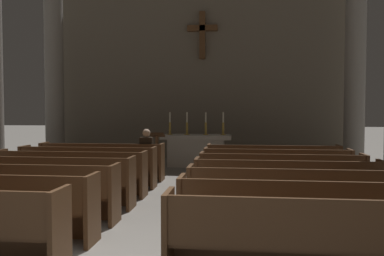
{
  "coord_description": "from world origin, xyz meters",
  "views": [
    {
      "loc": [
        1.33,
        -4.14,
        1.8
      ],
      "look_at": [
        0.0,
        7.29,
        1.28
      ],
      "focal_mm": 37.49,
      "sensor_mm": 36.0,
      "label": 1
    }
  ],
  "objects": [
    {
      "name": "altar",
      "position": [
        0.0,
        8.48,
        0.53
      ],
      "size": [
        2.2,
        0.9,
        1.01
      ],
      "color": "#BCB7AD",
      "rests_on": "ground"
    },
    {
      "name": "candlestick_outer_left",
      "position": [
        -0.85,
        8.48,
        1.24
      ],
      "size": [
        0.16,
        0.16,
        0.72
      ],
      "color": "#B79338",
      "rests_on": "altar"
    },
    {
      "name": "candlestick_inner_left",
      "position": [
        -0.3,
        8.48,
        1.24
      ],
      "size": [
        0.16,
        0.16,
        0.72
      ],
      "color": "#B79338",
      "rests_on": "altar"
    },
    {
      "name": "apse_with_cross",
      "position": [
        0.0,
        10.8,
        4.12
      ],
      "size": [
        10.92,
        0.46,
        8.23
      ],
      "color": "#706656",
      "rests_on": "ground"
    },
    {
      "name": "pew_left_row_3",
      "position": [
        -2.17,
        1.91,
        0.48
      ],
      "size": [
        3.2,
        0.5,
        0.95
      ],
      "color": "brown",
      "rests_on": "ground"
    },
    {
      "name": "pew_right_row_5",
      "position": [
        2.17,
        3.85,
        0.48
      ],
      "size": [
        3.2,
        0.5,
        0.95
      ],
      "color": "brown",
      "rests_on": "ground"
    },
    {
      "name": "candlestick_outer_right",
      "position": [
        0.85,
        8.48,
        1.24
      ],
      "size": [
        0.16,
        0.16,
        0.72
      ],
      "color": "#B79338",
      "rests_on": "altar"
    },
    {
      "name": "pew_right_row_2",
      "position": [
        2.17,
        0.93,
        0.48
      ],
      "size": [
        3.2,
        0.5,
        0.95
      ],
      "color": "brown",
      "rests_on": "ground"
    },
    {
      "name": "pew_right_row_7",
      "position": [
        2.17,
        5.8,
        0.48
      ],
      "size": [
        3.2,
        0.5,
        0.95
      ],
      "color": "brown",
      "rests_on": "ground"
    },
    {
      "name": "pew_right_row_1",
      "position": [
        2.17,
        -0.04,
        0.48
      ],
      "size": [
        3.2,
        0.5,
        0.95
      ],
      "color": "brown",
      "rests_on": "ground"
    },
    {
      "name": "candlestick_inner_right",
      "position": [
        0.3,
        8.48,
        1.24
      ],
      "size": [
        0.16,
        0.16,
        0.72
      ],
      "color": "#B79338",
      "rests_on": "altar"
    },
    {
      "name": "lectern",
      "position": [
        -1.03,
        7.28,
        0.55
      ],
      "size": [
        0.44,
        0.36,
        1.15
      ],
      "color": "brown",
      "rests_on": "ground"
    },
    {
      "name": "pew_right_row_3",
      "position": [
        2.17,
        1.91,
        0.48
      ],
      "size": [
        3.2,
        0.5,
        0.95
      ],
      "color": "brown",
      "rests_on": "ground"
    },
    {
      "name": "pew_right_row_4",
      "position": [
        2.17,
        2.88,
        0.48
      ],
      "size": [
        3.2,
        0.5,
        0.95
      ],
      "color": "brown",
      "rests_on": "ground"
    },
    {
      "name": "column_right_third",
      "position": [
        4.96,
        9.0,
        3.4
      ],
      "size": [
        0.95,
        0.95,
        6.97
      ],
      "color": "gray",
      "rests_on": "ground"
    },
    {
      "name": "pew_left_row_7",
      "position": [
        -2.17,
        5.8,
        0.48
      ],
      "size": [
        3.2,
        0.5,
        0.95
      ],
      "color": "brown",
      "rests_on": "ground"
    },
    {
      "name": "pew_left_row_5",
      "position": [
        -2.17,
        3.85,
        0.48
      ],
      "size": [
        3.2,
        0.5,
        0.95
      ],
      "color": "brown",
      "rests_on": "ground"
    },
    {
      "name": "pew_left_row_6",
      "position": [
        -2.17,
        4.82,
        0.48
      ],
      "size": [
        3.2,
        0.5,
        0.95
      ],
      "color": "brown",
      "rests_on": "ground"
    },
    {
      "name": "pew_right_row_6",
      "position": [
        2.17,
        4.82,
        0.48
      ],
      "size": [
        3.2,
        0.5,
        0.95
      ],
      "color": "brown",
      "rests_on": "ground"
    },
    {
      "name": "pew_left_row_4",
      "position": [
        -2.17,
        2.88,
        0.48
      ],
      "size": [
        3.2,
        0.5,
        0.95
      ],
      "color": "brown",
      "rests_on": "ground"
    },
    {
      "name": "column_left_third",
      "position": [
        -4.96,
        9.0,
        3.4
      ],
      "size": [
        0.95,
        0.95,
        6.97
      ],
      "color": "gray",
      "rests_on": "ground"
    },
    {
      "name": "lone_worshipper",
      "position": [
        -0.98,
        5.83,
        0.69
      ],
      "size": [
        0.32,
        0.43,
        1.32
      ],
      "color": "#26262B",
      "rests_on": "ground"
    }
  ]
}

